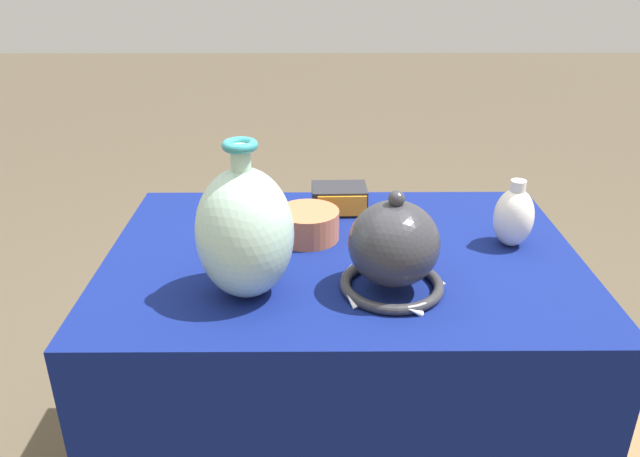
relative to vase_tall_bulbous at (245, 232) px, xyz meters
The scene contains 6 objects.
display_table 0.33m from the vase_tall_bulbous, 37.58° to the left, with size 1.07×0.74×0.73m.
vase_tall_bulbous is the anchor object (origin of this frame).
vase_dome_bell 0.30m from the vase_tall_bulbous, ahead, with size 0.22×0.23×0.22m.
mosaic_tile_box 0.48m from the vase_tall_bulbous, 64.07° to the left, with size 0.14×0.11×0.07m.
pot_squat_terracotta 0.29m from the vase_tall_bulbous, 64.66° to the left, with size 0.15×0.15×0.07m, color #BC6642.
jar_round_ivory 0.63m from the vase_tall_bulbous, 19.75° to the left, with size 0.09×0.09×0.16m.
Camera 1 is at (-0.06, -1.26, 1.38)m, focal length 35.00 mm.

